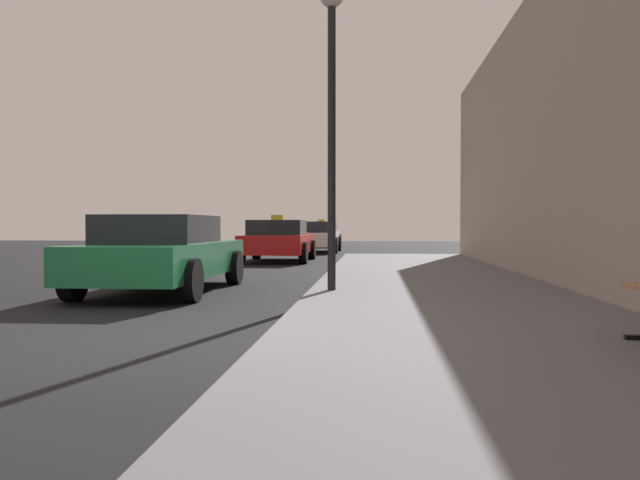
# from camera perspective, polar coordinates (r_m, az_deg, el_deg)

# --- Properties ---
(ground_plane) EXTENTS (80.00, 80.00, 0.00)m
(ground_plane) POSITION_cam_1_polar(r_m,az_deg,el_deg) (6.69, -21.77, -8.29)
(ground_plane) COLOR black
(sidewalk) EXTENTS (4.00, 32.00, 0.15)m
(sidewalk) POSITION_cam_1_polar(r_m,az_deg,el_deg) (6.08, 14.76, -8.49)
(sidewalk) COLOR #5B5B60
(sidewalk) RESTS_ON ground_plane
(street_lamp) EXTENTS (0.36, 0.36, 4.51)m
(street_lamp) POSITION_cam_1_polar(r_m,az_deg,el_deg) (9.74, 1.04, 13.83)
(street_lamp) COLOR black
(street_lamp) RESTS_ON sidewalk
(car_green) EXTENTS (1.97, 4.52, 1.27)m
(car_green) POSITION_cam_1_polar(r_m,az_deg,el_deg) (10.96, -13.77, -1.14)
(car_green) COLOR #196638
(car_green) RESTS_ON ground_plane
(car_red) EXTENTS (2.06, 4.02, 1.43)m
(car_red) POSITION_cam_1_polar(r_m,az_deg,el_deg) (19.81, -3.74, -0.04)
(car_red) COLOR red
(car_red) RESTS_ON ground_plane
(car_white) EXTENTS (1.95, 4.49, 1.27)m
(car_white) POSITION_cam_1_polar(r_m,az_deg,el_deg) (26.72, -0.36, 0.30)
(car_white) COLOR white
(car_white) RESTS_ON ground_plane
(car_silver) EXTENTS (1.98, 4.08, 1.43)m
(car_silver) POSITION_cam_1_polar(r_m,az_deg,el_deg) (34.01, 0.12, 0.51)
(car_silver) COLOR #B7B7BF
(car_silver) RESTS_ON ground_plane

